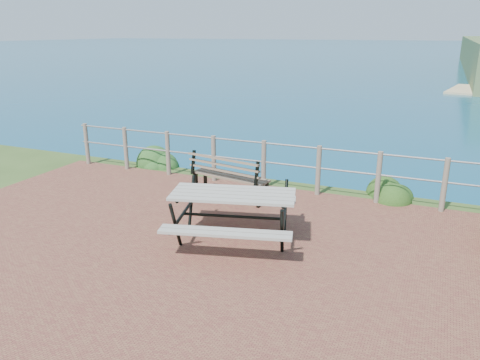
# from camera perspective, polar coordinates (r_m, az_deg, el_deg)

# --- Properties ---
(ground) EXTENTS (10.00, 7.00, 0.12)m
(ground) POSITION_cam_1_polar(r_m,az_deg,el_deg) (7.02, -6.89, -9.10)
(ground) COLOR brown
(ground) RESTS_ON ground
(ocean) EXTENTS (1200.00, 1200.00, 0.00)m
(ocean) POSITION_cam_1_polar(r_m,az_deg,el_deg) (205.43, 23.23, 15.55)
(ocean) COLOR #146F7A
(ocean) RESTS_ON ground
(safety_railing) EXTENTS (9.40, 0.10, 1.00)m
(safety_railing) POSITION_cam_1_polar(r_m,az_deg,el_deg) (9.65, 2.92, 2.24)
(safety_railing) COLOR #6B5B4C
(safety_railing) RESTS_ON ground
(picnic_table) EXTENTS (2.00, 1.58, 0.79)m
(picnic_table) POSITION_cam_1_polar(r_m,az_deg,el_deg) (7.19, -0.84, -3.87)
(picnic_table) COLOR gray
(picnic_table) RESTS_ON ground
(park_bench) EXTENTS (1.64, 0.69, 0.90)m
(park_bench) POSITION_cam_1_polar(r_m,az_deg,el_deg) (9.02, -1.19, 1.28)
(park_bench) COLOR brown
(park_bench) RESTS_ON ground
(shrub_lip_west) EXTENTS (0.88, 0.88, 0.66)m
(shrub_lip_west) POSITION_cam_1_polar(r_m,az_deg,el_deg) (11.57, -9.91, 1.69)
(shrub_lip_west) COLOR #22491B
(shrub_lip_west) RESTS_ON ground
(shrub_lip_east) EXTENTS (0.88, 0.88, 0.66)m
(shrub_lip_east) POSITION_cam_1_polar(r_m,az_deg,el_deg) (9.76, 18.03, -1.99)
(shrub_lip_east) COLOR #1E3D13
(shrub_lip_east) RESTS_ON ground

